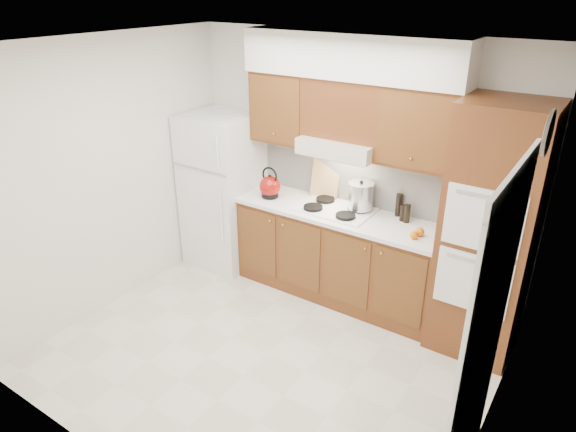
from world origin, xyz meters
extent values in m
plane|color=beige|center=(0.00, 0.00, 0.00)|extent=(3.60, 3.60, 0.00)
plane|color=white|center=(0.00, 0.00, 2.60)|extent=(3.60, 3.60, 0.00)
cube|color=silver|center=(0.00, 1.50, 1.30)|extent=(3.60, 0.02, 2.60)
cube|color=silver|center=(-1.80, 0.00, 1.30)|extent=(0.02, 3.00, 2.60)
cube|color=silver|center=(1.80, 0.00, 1.30)|extent=(0.02, 3.00, 2.60)
cube|color=white|center=(-1.41, 1.14, 0.86)|extent=(0.75, 0.72, 1.72)
cube|color=brown|center=(0.02, 1.20, 0.45)|extent=(2.11, 0.60, 0.90)
cube|color=white|center=(0.03, 1.19, 0.92)|extent=(2.13, 0.62, 0.04)
cube|color=white|center=(0.02, 1.49, 1.22)|extent=(2.11, 0.03, 0.56)
cube|color=brown|center=(1.44, 1.18, 1.10)|extent=(0.70, 0.65, 2.20)
cube|color=brown|center=(-0.71, 1.33, 1.85)|extent=(0.63, 0.33, 0.70)
cube|color=brown|center=(0.72, 1.33, 1.85)|extent=(0.73, 0.33, 0.70)
cube|color=silver|center=(-0.02, 1.27, 1.57)|extent=(0.75, 0.45, 0.15)
cube|color=brown|center=(-0.02, 1.33, 1.92)|extent=(0.75, 0.33, 0.55)
cube|color=silver|center=(0.03, 1.32, 2.40)|extent=(2.13, 0.36, 0.40)
cube|color=white|center=(-0.02, 1.21, 0.95)|extent=(0.74, 0.50, 0.01)
cube|color=black|center=(1.79, -0.35, 1.05)|extent=(0.02, 0.90, 2.10)
cylinder|color=#3F3833|center=(1.79, 0.55, 2.15)|extent=(0.02, 0.30, 0.30)
sphere|color=maroon|center=(-0.75, 1.12, 1.06)|extent=(0.24, 0.24, 0.22)
cube|color=tan|center=(-0.28, 1.45, 1.14)|extent=(0.31, 0.13, 0.40)
cylinder|color=silver|center=(0.19, 1.33, 1.10)|extent=(0.25, 0.25, 0.25)
cylinder|color=black|center=(0.54, 1.43, 1.05)|extent=(0.08, 0.08, 0.22)
cylinder|color=black|center=(0.62, 1.34, 1.02)|extent=(0.07, 0.07, 0.16)
cylinder|color=black|center=(0.67, 1.33, 1.03)|extent=(0.07, 0.07, 0.18)
sphere|color=orange|center=(0.85, 1.04, 0.98)|extent=(0.08, 0.08, 0.07)
sphere|color=orange|center=(0.87, 1.13, 0.98)|extent=(0.10, 0.10, 0.08)
camera|label=1|loc=(2.16, -2.90, 3.00)|focal=32.00mm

